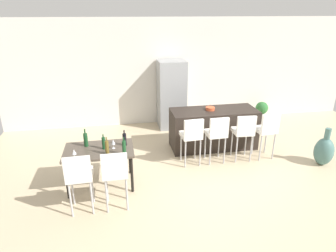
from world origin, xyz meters
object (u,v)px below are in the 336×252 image
(bar_chair_right, at_px, (244,130))
(dining_chair_far, at_px, (115,171))
(wine_bottle_end, at_px, (104,143))
(refrigerator, at_px, (171,95))
(wine_bottle_right, at_px, (125,139))
(bar_chair_left, at_px, (192,134))
(bar_chair_middle, at_px, (217,132))
(dining_chair_near, at_px, (79,174))
(wine_bottle_inner, at_px, (107,147))
(wine_glass_middle, at_px, (113,142))
(wine_glass_far, at_px, (74,152))
(kitchen_island, at_px, (213,129))
(floor_vase, at_px, (324,151))
(fruit_bowl, at_px, (210,109))
(bar_chair_far, at_px, (267,129))
(potted_plant, at_px, (262,110))
(wine_bottle_near, at_px, (124,147))
(dining_table, at_px, (99,153))
(wine_bottle_left, at_px, (86,140))

(bar_chair_right, xyz_separation_m, dining_chair_far, (-2.70, -1.21, 0.00))
(wine_bottle_end, distance_m, refrigerator, 3.22)
(bar_chair_right, distance_m, wine_bottle_right, 2.54)
(bar_chair_left, height_order, refrigerator, refrigerator)
(refrigerator, bearing_deg, bar_chair_middle, -76.73)
(dining_chair_near, distance_m, wine_bottle_inner, 0.71)
(bar_chair_left, relative_size, bar_chair_right, 1.00)
(bar_chair_middle, height_order, wine_glass_middle, bar_chair_middle)
(wine_glass_far, bearing_deg, kitchen_island, 27.20)
(bar_chair_left, xyz_separation_m, wine_bottle_end, (-1.75, -0.46, 0.16))
(wine_bottle_inner, distance_m, floor_vase, 4.47)
(fruit_bowl, bearing_deg, bar_chair_far, -37.64)
(bar_chair_far, relative_size, potted_plant, 1.86)
(wine_glass_middle, bearing_deg, wine_bottle_right, 24.04)
(wine_bottle_inner, relative_size, wine_bottle_end, 1.13)
(wine_bottle_near, height_order, wine_bottle_end, wine_bottle_near)
(bar_chair_far, height_order, wine_glass_middle, bar_chair_far)
(bar_chair_middle, bearing_deg, dining_chair_near, -155.57)
(potted_plant, bearing_deg, wine_bottle_right, -147.53)
(dining_chair_far, bearing_deg, wine_bottle_right, 76.93)
(bar_chair_right, bearing_deg, wine_glass_far, -167.40)
(bar_chair_far, bearing_deg, bar_chair_middle, -180.00)
(refrigerator, distance_m, potted_plant, 2.77)
(kitchen_island, height_order, wine_glass_middle, kitchen_island)
(floor_vase, bearing_deg, wine_bottle_inner, -177.64)
(dining_chair_far, distance_m, floor_vase, 4.39)
(bar_chair_left, xyz_separation_m, wine_glass_middle, (-1.58, -0.47, 0.17))
(dining_chair_near, bearing_deg, potted_plant, 35.39)
(wine_bottle_inner, bearing_deg, fruit_bowl, 32.30)
(wine_bottle_right, relative_size, potted_plant, 0.53)
(floor_vase, bearing_deg, potted_plant, 90.49)
(fruit_bowl, distance_m, potted_plant, 2.61)
(dining_table, bearing_deg, wine_glass_middle, -2.33)
(wine_bottle_right, xyz_separation_m, wine_bottle_end, (-0.37, -0.08, -0.00))
(bar_chair_far, bearing_deg, wine_bottle_near, -166.33)
(bar_chair_far, xyz_separation_m, wine_bottle_inner, (-3.35, -0.68, 0.17))
(bar_chair_right, height_order, floor_vase, bar_chair_right)
(dining_chair_far, height_order, wine_bottle_left, wine_bottle_left)
(bar_chair_left, height_order, wine_bottle_inner, wine_bottle_inner)
(dining_table, xyz_separation_m, wine_glass_far, (-0.38, -0.29, 0.20))
(wine_bottle_left, distance_m, fruit_bowl, 2.91)
(bar_chair_far, distance_m, wine_bottle_near, 3.15)
(wine_bottle_right, relative_size, wine_bottle_near, 0.92)
(refrigerator, height_order, fruit_bowl, refrigerator)
(bar_chair_far, bearing_deg, wine_bottle_inner, -168.58)
(bar_chair_far, bearing_deg, wine_bottle_left, -175.67)
(dining_chair_far, xyz_separation_m, wine_bottle_left, (-0.50, 0.92, 0.17))
(bar_chair_far, height_order, refrigerator, refrigerator)
(bar_chair_left, relative_size, wine_glass_far, 6.03)
(bar_chair_left, height_order, dining_table, bar_chair_left)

